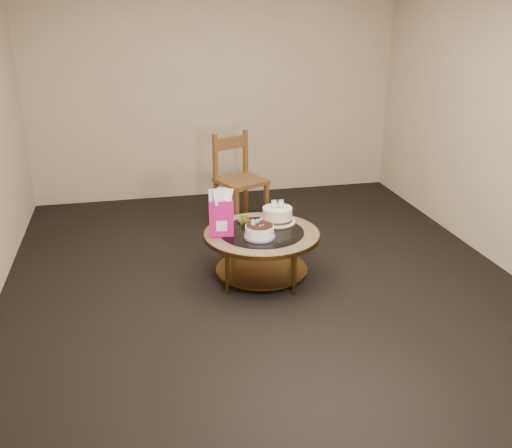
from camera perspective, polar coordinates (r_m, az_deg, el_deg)
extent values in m
plane|color=black|center=(5.16, 0.57, -5.48)|extent=(5.00, 5.00, 0.00)
cube|color=beige|center=(7.13, -4.07, 13.05)|extent=(4.50, 0.02, 2.60)
cube|color=beige|center=(2.47, 13.99, -4.14)|extent=(4.50, 0.02, 2.60)
cube|color=beige|center=(5.66, 23.71, 9.11)|extent=(0.02, 5.00, 2.60)
cylinder|color=brown|center=(5.33, 3.72, -2.14)|extent=(0.04, 0.04, 0.42)
cylinder|color=brown|center=(5.34, -2.36, -2.03)|extent=(0.04, 0.04, 0.42)
cylinder|color=brown|center=(4.83, -2.90, -4.71)|extent=(0.04, 0.04, 0.42)
cylinder|color=brown|center=(4.81, 3.85, -4.83)|extent=(0.04, 0.04, 0.42)
cylinder|color=brown|center=(5.12, 0.57, -4.48)|extent=(0.82, 0.82, 0.02)
cylinder|color=brown|center=(4.98, 0.59, -1.05)|extent=(1.02, 1.02, 0.04)
cylinder|color=#9D7E56|center=(4.97, 0.59, -0.90)|extent=(1.00, 1.00, 0.01)
cylinder|color=black|center=(4.97, 0.59, -0.81)|extent=(0.74, 0.74, 0.01)
cylinder|color=#A486BE|center=(4.85, 0.36, -1.23)|extent=(0.26, 0.26, 0.02)
cylinder|color=white|center=(4.83, 0.36, -0.75)|extent=(0.24, 0.24, 0.11)
cylinder|color=black|center=(4.81, 0.36, -0.13)|extent=(0.23, 0.23, 0.01)
sphere|color=#A486BE|center=(4.83, -0.29, 0.20)|extent=(0.05, 0.05, 0.05)
sphere|color=#A486BE|center=(4.85, 0.13, 0.27)|extent=(0.04, 0.04, 0.04)
sphere|color=#A486BE|center=(4.80, -0.30, 0.00)|extent=(0.04, 0.04, 0.04)
cone|color=#217E2E|center=(4.82, 0.11, 0.01)|extent=(0.03, 0.03, 0.02)
cone|color=#217E2E|center=(4.82, -0.55, -0.01)|extent=(0.04, 0.04, 0.02)
cone|color=#217E2E|center=(4.87, 0.27, 0.22)|extent=(0.03, 0.03, 0.02)
cone|color=#217E2E|center=(4.78, -0.04, -0.20)|extent=(0.04, 0.04, 0.02)
cylinder|color=white|center=(5.19, 2.14, 0.30)|extent=(0.33, 0.33, 0.01)
cylinder|color=#442513|center=(5.19, 2.14, 0.48)|extent=(0.27, 0.27, 0.02)
cylinder|color=#F1E9C8|center=(5.16, 2.15, 1.11)|extent=(0.27, 0.27, 0.10)
cube|color=#4EB75A|center=(5.13, 1.82, 2.02)|extent=(0.05, 0.02, 0.08)
cube|color=white|center=(5.13, 1.82, 2.02)|extent=(0.04, 0.02, 0.06)
cube|color=#3D80D2|center=(5.14, 2.51, 2.05)|extent=(0.05, 0.02, 0.08)
cube|color=white|center=(5.14, 2.51, 2.05)|extent=(0.04, 0.02, 0.06)
cube|color=#DE1472|center=(4.86, -3.50, 0.65)|extent=(0.22, 0.13, 0.32)
cube|color=white|center=(4.88, -3.49, 0.04)|extent=(0.11, 0.12, 0.09)
cube|color=#D9C859|center=(5.18, -1.19, 0.23)|extent=(0.10, 0.10, 0.01)
cylinder|color=gold|center=(5.18, -1.19, 0.33)|extent=(0.11, 0.11, 0.01)
cylinder|color=olive|center=(5.17, -1.19, 0.67)|extent=(0.05, 0.05, 0.05)
cylinder|color=black|center=(5.16, -1.20, 1.00)|extent=(0.00, 0.00, 0.01)
cube|color=brown|center=(6.25, -1.51, 4.31)|extent=(0.61, 0.61, 0.04)
cube|color=brown|center=(6.06, -1.97, 1.29)|extent=(0.06, 0.06, 0.50)
cube|color=brown|center=(6.28, 1.03, 2.03)|extent=(0.06, 0.06, 0.50)
cube|color=brown|center=(6.38, -3.97, 2.29)|extent=(0.06, 0.06, 0.50)
cube|color=brown|center=(6.58, -1.04, 2.96)|extent=(0.06, 0.06, 0.50)
cube|color=brown|center=(6.23, -4.09, 6.66)|extent=(0.06, 0.06, 0.51)
cube|color=brown|center=(6.44, -1.07, 7.20)|extent=(0.06, 0.06, 0.51)
cube|color=brown|center=(6.30, -2.58, 8.10)|extent=(0.38, 0.19, 0.13)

